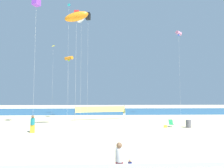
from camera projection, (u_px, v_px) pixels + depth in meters
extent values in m
plane|color=beige|center=(122.00, 137.00, 16.80)|extent=(120.00, 120.00, 0.00)
cube|color=#28608C|center=(112.00, 111.00, 46.18)|extent=(120.00, 20.00, 0.01)
cylinder|color=white|center=(119.00, 155.00, 8.53)|extent=(0.37, 0.37, 0.61)
sphere|color=brown|center=(119.00, 145.00, 8.56)|extent=(0.27, 0.27, 0.27)
cylinder|color=navy|center=(130.00, 165.00, 8.60)|extent=(0.18, 0.18, 0.30)
sphere|color=tan|center=(130.00, 161.00, 8.61)|extent=(0.14, 0.14, 0.14)
cube|color=gold|center=(32.00, 129.00, 18.77)|extent=(0.40, 0.24, 0.83)
cylinder|color=#19727A|center=(33.00, 122.00, 18.82)|extent=(0.42, 0.42, 0.69)
sphere|color=brown|center=(33.00, 117.00, 18.85)|extent=(0.31, 0.31, 0.31)
cube|color=white|center=(124.00, 115.00, 32.19)|extent=(0.39, 0.23, 0.81)
cylinder|color=olive|center=(124.00, 111.00, 32.25)|extent=(0.41, 0.41, 0.67)
sphere|color=beige|center=(124.00, 108.00, 32.28)|extent=(0.30, 0.30, 0.30)
cube|color=#1E8C4C|center=(172.00, 124.00, 22.28)|extent=(0.52, 0.48, 0.03)
cube|color=#1E8C4C|center=(171.00, 122.00, 22.59)|extent=(0.52, 0.23, 0.57)
cylinder|color=silver|center=(172.00, 126.00, 22.12)|extent=(0.03, 0.03, 0.32)
cylinder|color=silver|center=(171.00, 126.00, 22.41)|extent=(0.03, 0.03, 0.32)
cylinder|color=#595960|center=(188.00, 124.00, 21.79)|extent=(0.63, 0.63, 0.94)
cylinder|color=#4C4C51|center=(75.00, 113.00, 27.81)|extent=(0.08, 0.08, 2.40)
cylinder|color=#4C4C51|center=(124.00, 112.00, 29.76)|extent=(0.08, 0.08, 2.40)
cube|color=#EAE566|center=(100.00, 109.00, 28.82)|extent=(7.88, 1.70, 0.90)
cube|color=gold|center=(165.00, 126.00, 21.91)|extent=(0.36, 0.18, 0.29)
cylinder|color=silver|center=(180.00, 74.00, 35.32)|extent=(0.01, 0.01, 16.52)
cylinder|color=pink|center=(179.00, 33.00, 35.88)|extent=(1.55, 1.46, 0.64)
sphere|color=blue|center=(179.00, 35.00, 35.85)|extent=(0.38, 0.38, 0.38)
cylinder|color=silver|center=(53.00, 80.00, 35.50)|extent=(0.01, 0.01, 13.91)
pyramid|color=yellow|center=(53.00, 46.00, 35.95)|extent=(0.90, 0.90, 0.46)
cylinder|color=silver|center=(76.00, 73.00, 19.89)|extent=(0.01, 0.01, 12.89)
ellipsoid|color=orange|center=(77.00, 17.00, 20.32)|extent=(2.97, 1.13, 1.61)
cube|color=red|center=(77.00, 13.00, 20.35)|extent=(0.55, 0.06, 0.69)
cylinder|color=silver|center=(68.00, 60.00, 34.26)|extent=(0.01, 0.01, 21.71)
pyramid|color=#26BFCC|center=(69.00, 5.00, 35.02)|extent=(0.75, 0.76, 0.41)
cylinder|color=silver|center=(81.00, 70.00, 26.15)|extent=(0.01, 0.01, 15.41)
ellipsoid|color=white|center=(81.00, 19.00, 26.67)|extent=(1.99, 2.10, 1.19)
cube|color=orange|center=(81.00, 17.00, 26.69)|extent=(0.41, 0.06, 0.51)
cylinder|color=silver|center=(68.00, 86.00, 36.16)|extent=(0.01, 0.01, 11.61)
cylinder|color=orange|center=(69.00, 58.00, 36.55)|extent=(1.96, 1.70, 0.68)
sphere|color=#8CD833|center=(69.00, 60.00, 36.52)|extent=(0.41, 0.41, 0.41)
cylinder|color=silver|center=(88.00, 68.00, 28.29)|extent=(0.01, 0.01, 16.74)
cube|color=black|center=(88.00, 16.00, 28.85)|extent=(0.78, 0.78, 1.07)
cylinder|color=silver|center=(34.00, 64.00, 21.06)|extent=(0.01, 0.01, 15.37)
cube|color=purple|center=(36.00, 1.00, 21.58)|extent=(0.99, 0.99, 1.19)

